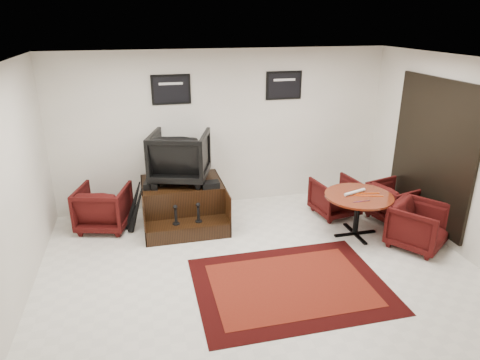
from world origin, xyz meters
name	(u,v)px	position (x,y,z in m)	size (l,w,h in m)	color
ground	(261,272)	(0.00, 0.00, 0.00)	(6.00, 6.00, 0.00)	silver
room_shell	(291,143)	(0.41, 0.12, 1.79)	(6.02, 5.02, 2.81)	silver
area_rug	(290,285)	(0.29, -0.39, 0.01)	(2.47, 1.86, 0.01)	black
shine_podium	(183,204)	(-0.85, 1.84, 0.32)	(1.34, 1.38, 0.69)	black
shine_chair	(180,154)	(-0.85, 1.98, 1.16)	(0.92, 0.86, 0.94)	black
shoes_pair	(151,184)	(-1.36, 1.77, 0.74)	(0.28, 0.32, 0.11)	black
polish_kit	(211,185)	(-0.42, 1.56, 0.74)	(0.28, 0.19, 0.10)	black
umbrella_black	(136,210)	(-1.63, 1.62, 0.39)	(0.29, 0.11, 0.78)	black
umbrella_hooked	(134,205)	(-1.67, 1.76, 0.42)	(0.31, 0.12, 0.84)	black
armchair_side	(103,205)	(-2.15, 1.89, 0.40)	(0.78, 0.73, 0.81)	black
meeting_table	(358,200)	(1.78, 0.70, 0.60)	(1.06, 1.06, 0.69)	#49120A
table_chair_back	(335,195)	(1.78, 1.49, 0.36)	(0.71, 0.66, 0.73)	black
table_chair_window	(394,200)	(2.67, 1.06, 0.36)	(0.71, 0.66, 0.73)	black
table_chair_corner	(419,224)	(2.50, 0.14, 0.38)	(0.74, 0.70, 0.77)	black
paper_roll	(355,192)	(1.74, 0.77, 0.72)	(0.05, 0.05, 0.42)	silver
table_clutter	(366,196)	(1.87, 0.64, 0.70)	(0.57, 0.33, 0.01)	#EC4D0D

